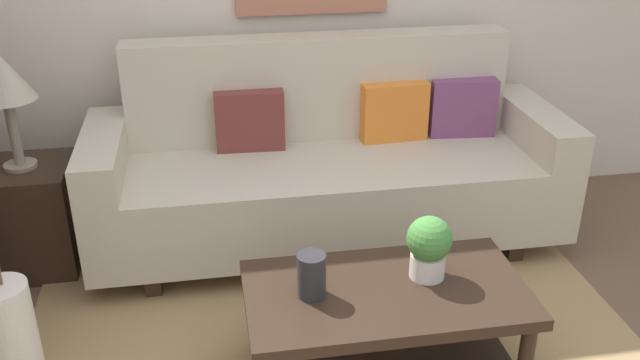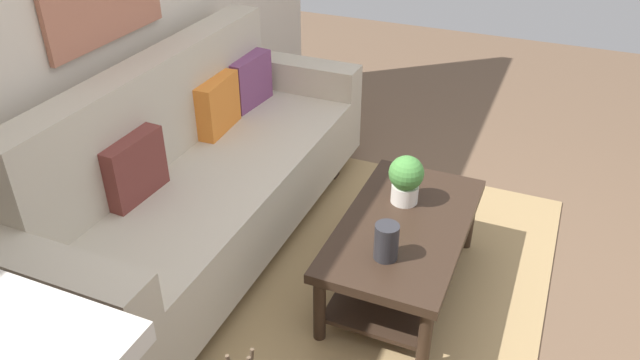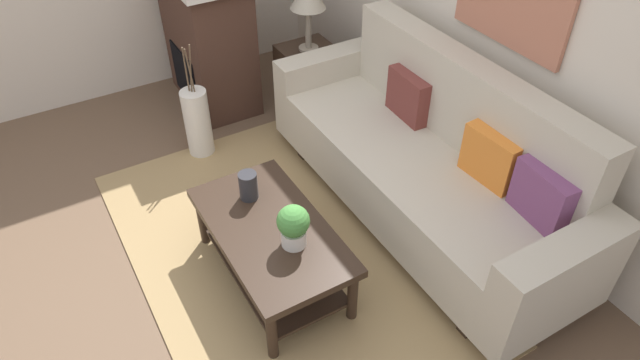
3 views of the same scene
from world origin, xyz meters
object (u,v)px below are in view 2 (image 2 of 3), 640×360
object	(u,v)px
throw_pillow_maroon	(133,168)
throw_pillow_plum	(249,81)
tabletop_vase	(386,242)
potted_plant_tabletop	(406,178)
couch	(203,177)
coffee_table	(403,241)
throw_pillow_orange	(217,105)

from	to	relation	value
throw_pillow_maroon	throw_pillow_plum	world-z (taller)	same
tabletop_vase	potted_plant_tabletop	bearing A→B (deg)	6.08
potted_plant_tabletop	couch	bearing A→B (deg)	100.75
coffee_table	potted_plant_tabletop	world-z (taller)	potted_plant_tabletop
throw_pillow_orange	potted_plant_tabletop	bearing A→B (deg)	-98.69
throw_pillow_orange	potted_plant_tabletop	size ratio (longest dim) A/B	1.37
couch	coffee_table	distance (m)	1.15
throw_pillow_plum	potted_plant_tabletop	distance (m)	1.35
throw_pillow_orange	coffee_table	bearing A→B (deg)	-106.06
couch	throw_pillow_plum	bearing A→B (deg)	9.01
couch	throw_pillow_plum	distance (m)	0.83
coffee_table	tabletop_vase	world-z (taller)	tabletop_vase
coffee_table	tabletop_vase	bearing A→B (deg)	178.62
throw_pillow_maroon	throw_pillow_plum	xyz separation A→B (m)	(1.17, 0.00, 0.00)
throw_pillow_maroon	coffee_table	xyz separation A→B (m)	(0.42, -1.27, -0.37)
couch	potted_plant_tabletop	world-z (taller)	couch
throw_pillow_plum	tabletop_vase	distance (m)	1.65
couch	throw_pillow_plum	world-z (taller)	couch
throw_pillow_maroon	tabletop_vase	distance (m)	1.28
tabletop_vase	throw_pillow_plum	bearing A→B (deg)	50.22
throw_pillow_maroon	throw_pillow_plum	distance (m)	1.17
throw_pillow_plum	coffee_table	xyz separation A→B (m)	(-0.76, -1.27, -0.37)
couch	coffee_table	size ratio (longest dim) A/B	2.24
throw_pillow_plum	potted_plant_tabletop	xyz separation A→B (m)	(-0.58, -1.21, -0.11)
coffee_table	potted_plant_tabletop	distance (m)	0.32
throw_pillow_maroon	coffee_table	size ratio (longest dim) A/B	0.33
throw_pillow_plum	tabletop_vase	xyz separation A→B (m)	(-1.05, -1.26, -0.16)
throw_pillow_orange	potted_plant_tabletop	distance (m)	1.23
tabletop_vase	coffee_table	bearing A→B (deg)	-1.38
throw_pillow_maroon	coffee_table	world-z (taller)	throw_pillow_maroon
couch	coffee_table	world-z (taller)	couch
throw_pillow_orange	tabletop_vase	xyz separation A→B (m)	(-0.66, -1.26, -0.16)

